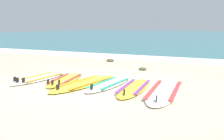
{
  "coord_description": "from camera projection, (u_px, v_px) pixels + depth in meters",
  "views": [
    {
      "loc": [
        3.4,
        -5.6,
        1.4
      ],
      "look_at": [
        0.11,
        0.85,
        0.25
      ],
      "focal_mm": 44.89,
      "sensor_mm": 36.0,
      "label": 1
    }
  ],
  "objects": [
    {
      "name": "ground_plane",
      "position": [
        92.0,
        85.0,
        6.67
      ],
      "size": [
        80.0,
        80.0,
        0.0
      ],
      "primitive_type": "plane",
      "color": "#B7AD93"
    },
    {
      "name": "wave_foam_strip",
      "position": [
        161.0,
        59.0,
        11.46
      ],
      "size": [
        80.0,
        0.88,
        0.11
      ],
      "primitive_type": "cube",
      "color": "white",
      "rests_on": "ground"
    },
    {
      "name": "surfboard_0",
      "position": [
        40.0,
        78.0,
        7.33
      ],
      "size": [
        0.51,
        2.01,
        0.18
      ],
      "color": "white",
      "rests_on": "ground"
    },
    {
      "name": "surfboard_1",
      "position": [
        65.0,
        80.0,
        7.12
      ],
      "size": [
        0.99,
        2.05,
        0.18
      ],
      "color": "yellow",
      "rests_on": "ground"
    },
    {
      "name": "surfboard_2",
      "position": [
        85.0,
        83.0,
        6.69
      ],
      "size": [
        0.78,
        2.47,
        0.18
      ],
      "color": "yellow",
      "rests_on": "ground"
    },
    {
      "name": "surfboard_3",
      "position": [
        109.0,
        84.0,
        6.58
      ],
      "size": [
        0.51,
        2.0,
        0.18
      ],
      "color": "silver",
      "rests_on": "ground"
    },
    {
      "name": "surfboard_4",
      "position": [
        134.0,
        88.0,
        6.21
      ],
      "size": [
        0.85,
        2.16,
        0.18
      ],
      "color": "yellow",
      "rests_on": "ground"
    },
    {
      "name": "surfboard_5",
      "position": [
        164.0,
        91.0,
        5.9
      ],
      "size": [
        1.02,
        2.65,
        0.18
      ],
      "color": "white",
      "rests_on": "ground"
    },
    {
      "name": "seaweed_clump_near_shoreline",
      "position": [
        110.0,
        60.0,
        11.0
      ],
      "size": [
        0.3,
        0.24,
        0.11
      ],
      "primitive_type": "ellipsoid",
      "color": "#4C4228",
      "rests_on": "ground"
    },
    {
      "name": "seaweed_clump_mid_sand",
      "position": [
        143.0,
        69.0,
        8.87
      ],
      "size": [
        0.25,
        0.2,
        0.09
      ],
      "primitive_type": "ellipsoid",
      "color": "#384723",
      "rests_on": "ground"
    }
  ]
}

